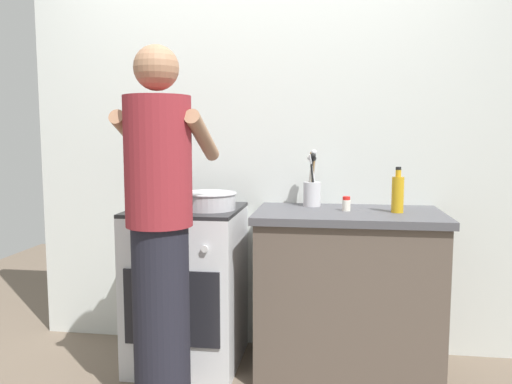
{
  "coord_description": "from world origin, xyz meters",
  "views": [
    {
      "loc": [
        0.44,
        -2.59,
        1.31
      ],
      "look_at": [
        0.05,
        0.12,
        1.0
      ],
      "focal_mm": 35.52,
      "sensor_mm": 36.0,
      "label": 1
    }
  ],
  "objects": [
    {
      "name": "pot",
      "position": [
        -0.49,
        0.18,
        0.96
      ],
      "size": [
        0.25,
        0.18,
        0.13
      ],
      "color": "#38383D",
      "rests_on": "stove_range"
    },
    {
      "name": "stove_range",
      "position": [
        -0.35,
        0.15,
        0.45
      ],
      "size": [
        0.6,
        0.62,
        0.9
      ],
      "color": "silver",
      "rests_on": "ground"
    },
    {
      "name": "mixing_bowl",
      "position": [
        -0.21,
        0.11,
        0.95
      ],
      "size": [
        0.31,
        0.31,
        0.1
      ],
      "color": "#B7B7BC",
      "rests_on": "stove_range"
    },
    {
      "name": "countertop",
      "position": [
        0.55,
        0.15,
        0.45
      ],
      "size": [
        1.0,
        0.6,
        0.9
      ],
      "color": "brown",
      "rests_on": "ground"
    },
    {
      "name": "utensil_crock",
      "position": [
        0.35,
        0.33,
        1.0
      ],
      "size": [
        0.1,
        0.1,
        0.33
      ],
      "color": "silver",
      "rests_on": "countertop"
    },
    {
      "name": "oil_bottle",
      "position": [
        0.8,
        0.14,
        1.0
      ],
      "size": [
        0.06,
        0.06,
        0.24
      ],
      "color": "gold",
      "rests_on": "countertop"
    },
    {
      "name": "back_wall",
      "position": [
        0.2,
        0.5,
        1.25
      ],
      "size": [
        3.2,
        0.1,
        2.5
      ],
      "color": "silver",
      "rests_on": "ground"
    },
    {
      "name": "ground",
      "position": [
        0.0,
        0.0,
        0.0
      ],
      "size": [
        6.0,
        6.0,
        0.0
      ],
      "primitive_type": "plane",
      "color": "#6B5B4C"
    },
    {
      "name": "spice_bottle",
      "position": [
        0.54,
        0.16,
        0.94
      ],
      "size": [
        0.04,
        0.04,
        0.08
      ],
      "color": "silver",
      "rests_on": "countertop"
    },
    {
      "name": "person",
      "position": [
        -0.31,
        -0.42,
        0.86
      ],
      "size": [
        0.41,
        0.5,
        1.7
      ],
      "color": "black",
      "rests_on": "ground"
    }
  ]
}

